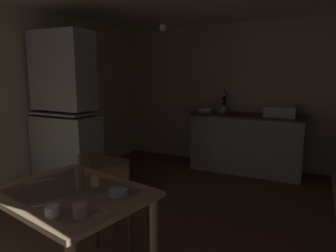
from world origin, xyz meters
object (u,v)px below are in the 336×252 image
object	(u,v)px
hand_pump	(224,103)
mug_dark	(80,210)
hutch_cabinet	(66,121)
sink_basin	(280,111)
dining_table	(72,206)
serving_bowl_wide	(118,192)
glass_bottle	(80,176)
chair_far_side	(118,196)
mixing_bowl_counter	(204,110)

from	to	relation	value
hand_pump	mug_dark	bearing A→B (deg)	-86.87
hutch_cabinet	sink_basin	size ratio (longest dim) A/B	4.65
dining_table	serving_bowl_wide	xyz separation A→B (m)	(0.32, 0.09, 0.12)
hutch_cabinet	glass_bottle	distance (m)	1.88
dining_table	hand_pump	bearing A→B (deg)	87.96
chair_far_side	serving_bowl_wide	distance (m)	0.73
mixing_bowl_counter	dining_table	size ratio (longest dim) A/B	0.23
mug_dark	glass_bottle	world-z (taller)	glass_bottle
sink_basin	glass_bottle	distance (m)	3.37
hutch_cabinet	glass_bottle	xyz separation A→B (m)	(1.37, -1.28, -0.10)
mixing_bowl_counter	chair_far_side	size ratio (longest dim) A/B	0.30
sink_basin	dining_table	xyz separation A→B (m)	(-0.98, -3.29, -0.33)
sink_basin	dining_table	world-z (taller)	sink_basin
mixing_bowl_counter	serving_bowl_wide	distance (m)	3.19
hutch_cabinet	mixing_bowl_counter	bearing A→B (deg)	58.71
hand_pump	chair_far_side	bearing A→B (deg)	-93.90
sink_basin	mixing_bowl_counter	xyz separation A→B (m)	(-1.17, -0.05, -0.04)
sink_basin	hand_pump	distance (m)	0.87
hutch_cabinet	hand_pump	distance (m)	2.48
serving_bowl_wide	hand_pump	bearing A→B (deg)	93.62
mug_dark	chair_far_side	bearing A→B (deg)	113.29
dining_table	chair_far_side	bearing A→B (deg)	95.97
hutch_cabinet	mixing_bowl_counter	world-z (taller)	hutch_cabinet
chair_far_side	glass_bottle	bearing A→B (deg)	-80.33
dining_table	hutch_cabinet	bearing A→B (deg)	135.20
dining_table	mug_dark	size ratio (longest dim) A/B	13.75
chair_far_side	serving_bowl_wide	world-z (taller)	chair_far_side
hand_pump	chair_far_side	xyz separation A→B (m)	(-0.18, -2.71, -0.60)
chair_far_side	mug_dark	bearing A→B (deg)	-66.71
serving_bowl_wide	glass_bottle	xyz separation A→B (m)	(-0.29, -0.03, 0.08)
sink_basin	hand_pump	bearing A→B (deg)	177.00
hutch_cabinet	hand_pump	bearing A→B (deg)	53.82
mixing_bowl_counter	serving_bowl_wide	size ratio (longest dim) A/B	2.11
hutch_cabinet	chair_far_side	world-z (taller)	hutch_cabinet
dining_table	mug_dark	distance (m)	0.43
serving_bowl_wide	glass_bottle	distance (m)	0.30
sink_basin	serving_bowl_wide	world-z (taller)	sink_basin
mixing_bowl_counter	dining_table	distance (m)	3.26
chair_far_side	glass_bottle	xyz separation A→B (m)	(0.10, -0.57, 0.38)
hutch_cabinet	hand_pump	xyz separation A→B (m)	(1.46, 2.00, 0.12)
mug_dark	glass_bottle	size ratio (longest dim) A/B	0.35
chair_far_side	mixing_bowl_counter	bearing A→B (deg)	92.64
mixing_bowl_counter	serving_bowl_wide	bearing A→B (deg)	-80.79
sink_basin	hutch_cabinet	bearing A→B (deg)	-139.97
hand_pump	dining_table	xyz separation A→B (m)	(-0.12, -3.33, -0.42)
mug_dark	glass_bottle	distance (m)	0.43
serving_bowl_wide	mug_dark	world-z (taller)	mug_dark
mixing_bowl_counter	glass_bottle	bearing A→B (deg)	-86.09
dining_table	mug_dark	xyz separation A→B (m)	(0.32, -0.26, 0.15)
chair_far_side	glass_bottle	world-z (taller)	glass_bottle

